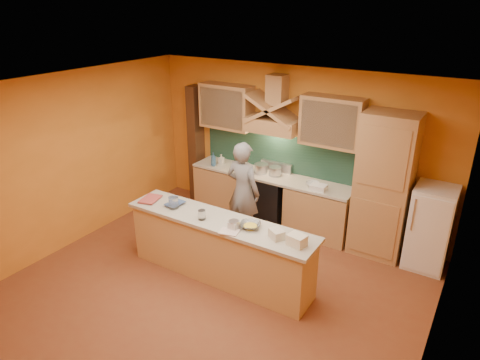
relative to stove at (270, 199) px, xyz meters
The scene contains 36 objects.
floor 2.27m from the stove, 82.23° to the right, with size 5.50×5.00×0.01m, color brown.
ceiling 3.23m from the stove, 82.23° to the right, with size 5.50×5.00×0.01m, color white.
wall_back 1.04m from the stove, 45.00° to the left, with size 5.50×0.02×2.80m, color orange.
wall_front 4.80m from the stove, 86.35° to the right, with size 5.50×0.02×2.80m, color orange.
wall_left 3.43m from the stove, 138.08° to the right, with size 0.02×5.00×2.80m, color orange.
wall_right 3.88m from the stove, 35.80° to the right, with size 0.02×5.00×2.80m, color orange.
base_cabinet_left 0.95m from the stove, behind, with size 1.10×0.60×0.86m, color tan.
base_cabinet_right 0.95m from the stove, ahead, with size 1.10×0.60×0.86m, color tan.
counter_top 0.45m from the stove, behind, with size 3.00×0.62×0.04m, color #BBB29F.
stove is the anchor object (origin of this frame).
backsplash 0.85m from the stove, 90.00° to the left, with size 3.00×0.03×0.70m, color #19372D.
range_hood 1.37m from the stove, 90.00° to the left, with size 0.92×0.50×0.24m, color tan.
hood_chimney 1.96m from the stove, 90.00° to the left, with size 0.30×0.30×0.50m, color tan.
upper_cabinet_left 1.85m from the stove, behind, with size 1.00×0.35×0.80m, color tan.
upper_cabinet_right 1.85m from the stove, ahead, with size 1.00×0.35×0.80m, color tan.
pantry_column 2.07m from the stove, ahead, with size 0.80×0.60×2.30m, color tan.
fridge 2.71m from the stove, ahead, with size 0.58×0.60×1.30m, color white.
trim_column_left 1.89m from the stove, behind, with size 0.20×0.30×2.30m, color #472816.
island_body 1.91m from the stove, 83.99° to the right, with size 2.80×0.55×0.88m, color tan.
island_top 1.97m from the stove, 83.99° to the right, with size 2.90×0.62×0.05m, color #BBB29F.
person 0.86m from the stove, 98.61° to the right, with size 0.62×0.41×1.71m, color gray.
pot_large 0.57m from the stove, behind, with size 0.24×0.24×0.17m, color silver.
pot_small 0.53m from the stove, 21.28° to the left, with size 0.21×0.21×0.15m, color #B7B8BE.
soap_bottle_a 1.19m from the stove, behind, with size 0.09×0.09×0.19m, color beige.
soap_bottle_b 1.28m from the stove, behind, with size 0.10×0.10×0.26m, color #305B85.
bowl_back 0.97m from the stove, ahead, with size 0.22×0.22×0.07m, color silver.
dish_rack 1.11m from the stove, ahead, with size 0.25×0.20×0.09m, color white.
book_lower 2.35m from the stove, 120.82° to the right, with size 0.25×0.34×0.03m, color #AF433E.
book_upper 2.07m from the stove, 110.88° to the right, with size 0.20×0.27×0.02m, color #3C5485.
jar_large 2.13m from the stove, 106.03° to the right, with size 0.14×0.14×0.18m, color silver.
jar_small 2.10m from the stove, 90.26° to the right, with size 0.11×0.11×0.14m, color white.
kitchen_scale 2.15m from the stove, 75.58° to the right, with size 0.12×0.12×0.10m, color silver.
mixing_bowl 2.06m from the stove, 69.75° to the right, with size 0.28×0.28×0.07m, color silver.
cloth 2.24m from the stove, 76.36° to the right, with size 0.25×0.19×0.02m, color beige.
grocery_bag_a 2.47m from the stove, 54.09° to the right, with size 0.22×0.18×0.14m, color beige.
grocery_bag_b 2.29m from the stove, 59.90° to the right, with size 0.19×0.15×0.12m, color beige.
Camera 1 is at (2.94, -4.04, 3.77)m, focal length 32.00 mm.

